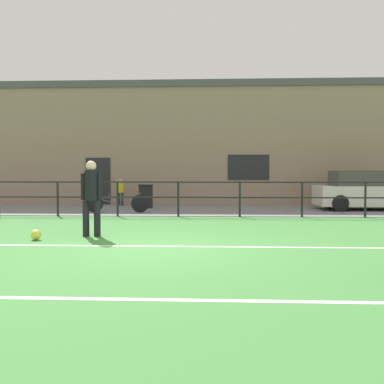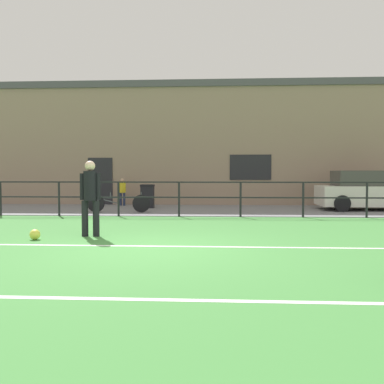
{
  "view_description": "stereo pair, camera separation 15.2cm",
  "coord_description": "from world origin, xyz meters",
  "px_view_note": "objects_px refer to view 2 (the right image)",
  "views": [
    {
      "loc": [
        1.12,
        -8.07,
        1.43
      ],
      "look_at": [
        0.54,
        4.04,
        0.89
      ],
      "focal_mm": 40.57,
      "sensor_mm": 36.0,
      "label": 1
    },
    {
      "loc": [
        1.27,
        -8.06,
        1.43
      ],
      "look_at": [
        0.54,
        4.04,
        0.89
      ],
      "focal_mm": 40.57,
      "sensor_mm": 36.0,
      "label": 2
    }
  ],
  "objects_px": {
    "spectator_child": "(122,190)",
    "bicycle_parked_1": "(118,203)",
    "trash_bin_0": "(147,196)",
    "soccer_ball_match": "(35,235)",
    "parked_car_red": "(370,191)",
    "player_goalkeeper": "(90,194)"
  },
  "relations": [
    {
      "from": "spectator_child",
      "to": "bicycle_parked_1",
      "type": "height_order",
      "value": "spectator_child"
    },
    {
      "from": "spectator_child",
      "to": "trash_bin_0",
      "type": "relative_size",
      "value": 1.25
    },
    {
      "from": "soccer_ball_match",
      "to": "parked_car_red",
      "type": "xyz_separation_m",
      "value": [
        9.71,
        7.84,
        0.62
      ]
    },
    {
      "from": "parked_car_red",
      "to": "trash_bin_0",
      "type": "distance_m",
      "value": 8.64
    },
    {
      "from": "soccer_ball_match",
      "to": "parked_car_red",
      "type": "bearing_deg",
      "value": 38.92
    },
    {
      "from": "soccer_ball_match",
      "to": "spectator_child",
      "type": "distance_m",
      "value": 9.42
    },
    {
      "from": "parked_car_red",
      "to": "bicycle_parked_1",
      "type": "xyz_separation_m",
      "value": [
        -9.35,
        -1.59,
        -0.38
      ]
    },
    {
      "from": "trash_bin_0",
      "to": "player_goalkeeper",
      "type": "bearing_deg",
      "value": -90.28
    },
    {
      "from": "parked_car_red",
      "to": "soccer_ball_match",
      "type": "bearing_deg",
      "value": -141.08
    },
    {
      "from": "spectator_child",
      "to": "trash_bin_0",
      "type": "height_order",
      "value": "spectator_child"
    },
    {
      "from": "soccer_ball_match",
      "to": "bicycle_parked_1",
      "type": "bearing_deg",
      "value": 86.73
    },
    {
      "from": "parked_car_red",
      "to": "bicycle_parked_1",
      "type": "height_order",
      "value": "parked_car_red"
    },
    {
      "from": "parked_car_red",
      "to": "player_goalkeeper",
      "type": "bearing_deg",
      "value": -139.94
    },
    {
      "from": "trash_bin_0",
      "to": "parked_car_red",
      "type": "bearing_deg",
      "value": -2.61
    },
    {
      "from": "spectator_child",
      "to": "parked_car_red",
      "type": "height_order",
      "value": "parked_car_red"
    },
    {
      "from": "player_goalkeeper",
      "to": "trash_bin_0",
      "type": "xyz_separation_m",
      "value": [
        0.04,
        7.67,
        -0.47
      ]
    },
    {
      "from": "soccer_ball_match",
      "to": "spectator_child",
      "type": "height_order",
      "value": "spectator_child"
    },
    {
      "from": "bicycle_parked_1",
      "to": "trash_bin_0",
      "type": "distance_m",
      "value": 2.11
    },
    {
      "from": "player_goalkeeper",
      "to": "trash_bin_0",
      "type": "distance_m",
      "value": 7.69
    },
    {
      "from": "player_goalkeeper",
      "to": "soccer_ball_match",
      "type": "bearing_deg",
      "value": 25.0
    },
    {
      "from": "player_goalkeeper",
      "to": "parked_car_red",
      "type": "height_order",
      "value": "player_goalkeeper"
    },
    {
      "from": "soccer_ball_match",
      "to": "spectator_child",
      "type": "bearing_deg",
      "value": 91.19
    }
  ]
}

